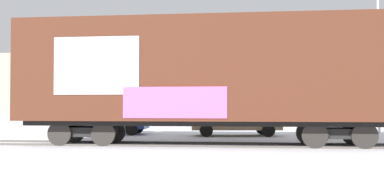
# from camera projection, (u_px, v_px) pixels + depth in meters

# --- Properties ---
(ground_plane) EXTENTS (260.00, 260.00, 0.00)m
(ground_plane) POSITION_uv_depth(u_px,v_px,m) (208.00, 146.00, 15.98)
(ground_plane) COLOR silver
(track) EXTENTS (59.99, 5.28, 0.08)m
(track) POSITION_uv_depth(u_px,v_px,m) (257.00, 145.00, 15.79)
(track) COLOR #4C4742
(track) RESTS_ON ground_plane
(freight_car) EXTENTS (14.37, 3.80, 4.98)m
(freight_car) POSITION_uv_depth(u_px,v_px,m) (207.00, 73.00, 16.05)
(freight_car) COLOR #472316
(freight_car) RESTS_ON ground_plane
(flagpole) EXTENTS (1.13, 1.29, 8.65)m
(flagpole) POSITION_uv_depth(u_px,v_px,m) (376.00, 34.00, 23.55)
(flagpole) COLOR silver
(flagpole) RESTS_ON ground_plane
(hillside) EXTENTS (131.62, 34.27, 16.62)m
(hillside) POSITION_uv_depth(u_px,v_px,m) (252.00, 86.00, 89.52)
(hillside) COLOR gray
(hillside) RESTS_ON ground_plane
(parked_car_blue) EXTENTS (4.24, 2.26, 1.58)m
(parked_car_blue) POSITION_uv_depth(u_px,v_px,m) (108.00, 120.00, 22.51)
(parked_car_blue) COLOR navy
(parked_car_blue) RESTS_ON ground_plane
(parked_car_tan) EXTENTS (4.71, 2.57, 1.70)m
(parked_car_tan) POSITION_uv_depth(u_px,v_px,m) (235.00, 119.00, 21.45)
(parked_car_tan) COLOR #9E8966
(parked_car_tan) RESTS_ON ground_plane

